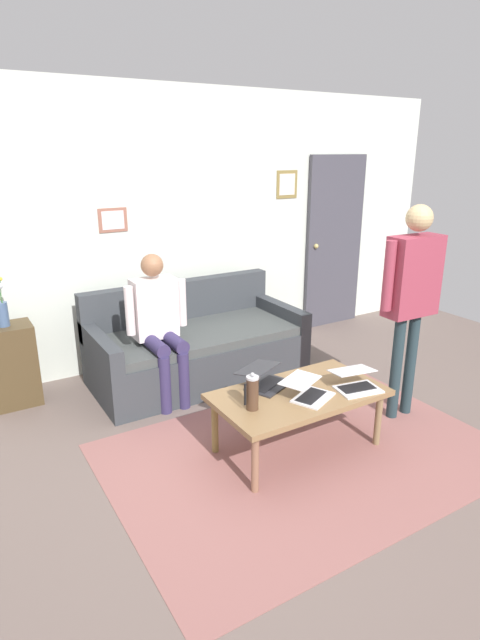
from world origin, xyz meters
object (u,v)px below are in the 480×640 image
(french_press, at_px, (252,393))
(side_shelf, at_px, (10,366))
(coffee_table, at_px, (299,398))
(couch, at_px, (196,348))
(person_standing, at_px, (412,286))
(flower_vase, at_px, (2,310))
(laptop_center, at_px, (356,383))
(laptop_right, at_px, (265,379))
(laptop_left, at_px, (308,391))
(person_seated, at_px, (159,320))
(interior_door, at_px, (334,243))

(french_press, xyz_separation_m, side_shelf, (1.25, -1.87, -0.22))
(coffee_table, distance_m, french_press, 0.45)
(couch, distance_m, person_standing, 2.06)
(couch, relative_size, person_standing, 1.14)
(couch, height_order, coffee_table, couch)
(flower_vase, bearing_deg, french_press, 123.85)
(laptop_center, relative_size, person_standing, 0.21)
(side_shelf, bearing_deg, laptop_right, 133.57)
(coffee_table, xyz_separation_m, laptop_left, (-0.01, 0.09, 0.09))
(laptop_center, relative_size, flower_vase, 0.87)
(couch, bearing_deg, french_press, 77.37)
(person_seated, bearing_deg, coffee_table, 112.32)
(laptop_left, bearing_deg, laptop_center, 169.84)
(couch, distance_m, person_seated, 0.66)
(couch, xyz_separation_m, flower_vase, (1.60, -0.32, 0.55))
(laptop_right, bearing_deg, laptop_left, 115.78)
(laptop_right, bearing_deg, flower_vase, -46.41)
(side_shelf, distance_m, person_standing, 3.37)
(coffee_table, bearing_deg, side_shelf, -47.59)
(person_standing, bearing_deg, laptop_left, 3.55)
(flower_vase, xyz_separation_m, person_seated, (-1.14, 0.55, -0.12))
(laptop_left, height_order, person_standing, person_standing)
(person_standing, bearing_deg, interior_door, -116.80)
(person_seated, bearing_deg, french_press, 94.65)
(couch, distance_m, laptop_center, 1.75)
(couch, xyz_separation_m, laptop_left, (-0.08, 1.60, 0.20))
(couch, height_order, laptop_right, couch)
(coffee_table, height_order, person_standing, person_standing)
(french_press, bearing_deg, side_shelf, -56.16)
(interior_door, xyz_separation_m, couch, (2.18, 0.59, -0.72))
(laptop_left, xyz_separation_m, side_shelf, (1.68, -1.92, -0.14))
(side_shelf, bearing_deg, interior_door, -175.98)
(laptop_right, distance_m, person_standing, 1.35)
(laptop_center, height_order, side_shelf, side_shelf)
(couch, relative_size, person_seated, 1.54)
(person_standing, distance_m, person_seated, 2.08)
(laptop_left, xyz_separation_m, laptop_center, (-0.38, 0.07, 0.00))
(laptop_right, distance_m, french_press, 0.39)
(couch, bearing_deg, interior_door, -164.98)
(coffee_table, distance_m, side_shelf, 2.48)
(couch, height_order, french_press, couch)
(french_press, distance_m, flower_vase, 2.26)
(laptop_right, relative_size, person_standing, 0.25)
(side_shelf, bearing_deg, couch, 168.68)
(interior_door, xyz_separation_m, coffee_table, (2.11, 2.10, -0.61))
(laptop_right, relative_size, french_press, 1.63)
(interior_door, relative_size, person_standing, 1.19)
(laptop_left, xyz_separation_m, flower_vase, (1.68, -1.92, 0.35))
(interior_door, distance_m, coffee_table, 3.04)
(french_press, bearing_deg, person_standing, -179.69)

